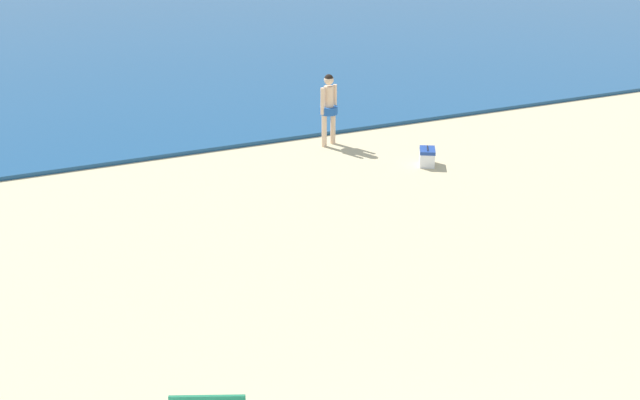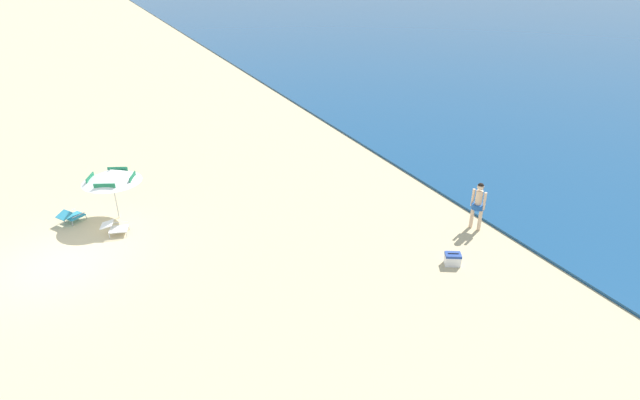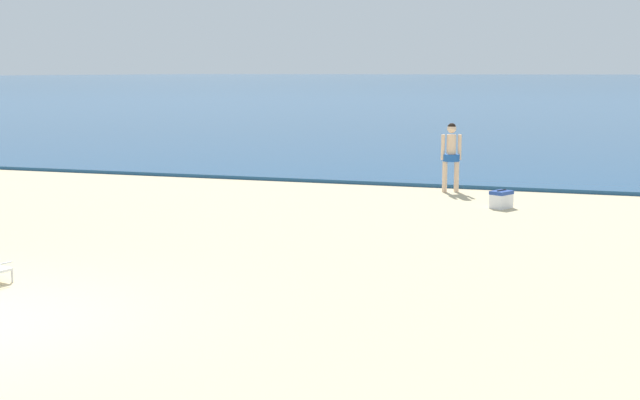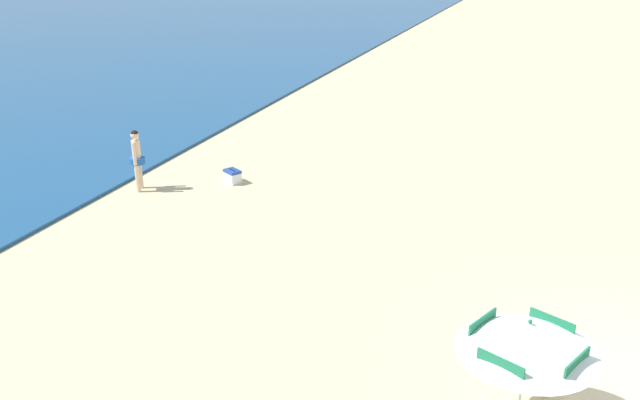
# 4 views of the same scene
# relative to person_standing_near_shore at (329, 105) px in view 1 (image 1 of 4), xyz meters

# --- Properties ---
(person_standing_near_shore) EXTENTS (0.50, 0.44, 1.79)m
(person_standing_near_shore) POSITION_rel_person_standing_near_shore_xyz_m (0.00, 0.00, 0.00)
(person_standing_near_shore) COLOR beige
(person_standing_near_shore) RESTS_ON ground
(cooler_box) EXTENTS (0.55, 0.60, 0.43)m
(cooler_box) POSITION_rel_person_standing_near_shore_xyz_m (1.50, -2.21, -0.83)
(cooler_box) COLOR white
(cooler_box) RESTS_ON ground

